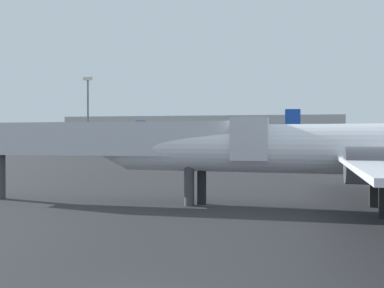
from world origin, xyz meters
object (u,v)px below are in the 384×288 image
(airplane_far_right, at_px, (175,144))
(airplane_at_gate, at_px, (360,150))
(light_mast_left, at_px, (88,112))
(jet_bridge, at_px, (117,140))
(airplane_far_left, at_px, (344,147))

(airplane_far_right, bearing_deg, airplane_at_gate, -81.49)
(light_mast_left, bearing_deg, airplane_at_gate, -55.96)
(jet_bridge, bearing_deg, airplane_at_gate, -0.10)
(airplane_far_right, relative_size, jet_bridge, 1.11)
(jet_bridge, relative_size, light_mast_left, 1.14)
(airplane_far_left, xyz_separation_m, jet_bridge, (-23.48, -41.06, 1.31))
(airplane_at_gate, distance_m, airplane_far_left, 42.51)
(jet_bridge, distance_m, light_mast_left, 81.24)
(airplane_far_left, bearing_deg, light_mast_left, 147.87)
(airplane_far_left, relative_size, light_mast_left, 1.19)
(airplane_at_gate, height_order, airplane_far_left, airplane_at_gate)
(airplane_far_left, height_order, light_mast_left, light_mast_left)
(airplane_at_gate, relative_size, jet_bridge, 1.63)
(airplane_at_gate, height_order, jet_bridge, airplane_at_gate)
(airplane_at_gate, relative_size, airplane_far_right, 1.47)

